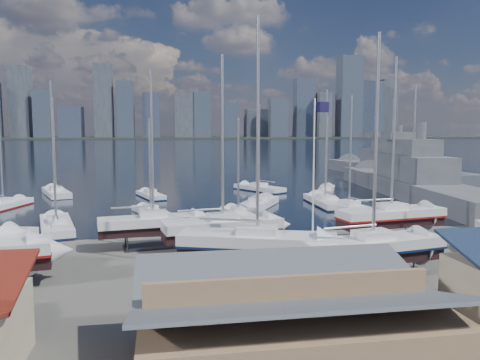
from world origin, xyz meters
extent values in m
plane|color=#605E59|center=(0.00, -10.00, 0.00)|extent=(1400.00, 1400.00, 0.00)
cube|color=#172136|center=(0.00, 300.00, -0.15)|extent=(1400.00, 600.00, 0.40)
cube|color=#2D332D|center=(0.00, 560.00, 1.10)|extent=(1400.00, 80.00, 2.20)
cube|color=#595E66|center=(-168.55, 559.47, 44.11)|extent=(22.49, 24.47, 83.83)
cube|color=#3D4756|center=(-141.97, 552.31, 30.18)|extent=(19.55, 21.83, 55.97)
cube|color=#475166|center=(-111.19, 558.58, 20.77)|extent=(26.03, 30.49, 37.14)
cube|color=#595E66|center=(-70.96, 546.95, 46.02)|extent=(21.60, 16.58, 87.63)
cube|color=#3D4756|center=(-45.38, 548.38, 36.00)|extent=(19.42, 28.42, 67.60)
cube|color=#475166|center=(-15.00, 551.59, 29.25)|extent=(20.24, 23.80, 54.09)
cube|color=#595E66|center=(25.78, 548.33, 29.20)|extent=(24.62, 19.72, 54.00)
cube|color=#3D4756|center=(47.64, 546.55, 30.18)|extent=(20.75, 17.93, 55.97)
cube|color=#475166|center=(84.09, 544.87, 23.71)|extent=(18.36, 16.25, 43.03)
cube|color=#595E66|center=(120.24, 563.78, 20.05)|extent=(28.49, 22.03, 35.69)
cube|color=#3D4756|center=(145.71, 546.00, 26.75)|extent=(23.34, 17.87, 49.11)
cube|color=#475166|center=(184.98, 560.84, 40.18)|extent=(25.35, 19.79, 75.95)
cube|color=#595E66|center=(208.39, 554.33, 31.04)|extent=(17.00, 27.45, 57.67)
cube|color=#3D4756|center=(245.53, 554.25, 55.22)|extent=(29.28, 24.05, 106.04)
cube|color=#475166|center=(277.54, 563.71, 39.40)|extent=(30.82, 28.37, 74.41)
cube|color=#595E66|center=(307.39, 565.54, 40.94)|extent=(21.74, 17.03, 77.48)
cube|color=#8C6B4C|center=(0.00, -26.00, 1.50)|extent=(12.00, 8.00, 3.00)
cube|color=slate|center=(0.00, -26.00, 3.54)|extent=(12.60, 8.40, 1.27)
cube|color=#2D2D33|center=(-5.76, -3.97, 0.08)|extent=(5.29, 3.02, 0.16)
cube|color=black|center=(-5.76, -3.97, 1.56)|extent=(9.33, 3.50, 0.73)
cube|color=silver|center=(-5.76, -3.97, 2.29)|extent=(9.38, 3.88, 0.73)
cube|color=silver|center=(-5.76, -3.97, 2.91)|extent=(2.48, 1.85, 0.50)
cylinder|color=#B2B2B7|center=(-5.76, -3.97, 8.80)|extent=(0.22, 0.22, 12.29)
cube|color=#2D2D33|center=(1.34, -13.10, 0.08)|extent=(6.44, 4.49, 0.16)
cube|color=black|center=(1.34, -13.10, 1.63)|extent=(10.93, 5.94, 0.86)
cube|color=silver|center=(1.34, -13.10, 2.48)|extent=(11.08, 6.37, 0.86)
cube|color=#0B193B|center=(1.34, -13.10, 2.09)|extent=(11.19, 6.43, 0.17)
cube|color=silver|center=(1.34, -13.10, 3.16)|extent=(3.12, 2.58, 0.50)
cylinder|color=#B2B2B7|center=(1.34, -13.10, 10.13)|extent=(0.22, 0.22, 14.43)
cube|color=#2D2D33|center=(-0.19, -6.76, 0.08)|extent=(5.65, 3.27, 0.16)
cube|color=black|center=(-0.19, -6.76, 1.59)|extent=(9.92, 3.84, 0.77)
cube|color=silver|center=(-0.19, -6.76, 2.36)|extent=(9.99, 4.24, 0.77)
cube|color=silver|center=(-0.19, -6.76, 3.00)|extent=(2.65, 2.00, 0.50)
cylinder|color=#B2B2B7|center=(-0.19, -6.76, 9.28)|extent=(0.22, 0.22, 13.07)
cube|color=#2D2D33|center=(8.79, -15.13, 0.08)|extent=(5.80, 3.44, 0.16)
cube|color=black|center=(8.79, -15.13, 1.60)|extent=(10.15, 4.11, 0.79)
cube|color=silver|center=(8.79, -15.13, 2.39)|extent=(10.23, 4.52, 0.79)
cube|color=#0B193B|center=(8.79, -15.13, 2.02)|extent=(10.33, 4.56, 0.16)
cube|color=silver|center=(8.79, -15.13, 3.03)|extent=(2.73, 2.08, 0.50)
cylinder|color=#B2B2B7|center=(8.79, -15.13, 9.46)|extent=(0.22, 0.22, 13.35)
cube|color=#2D2D33|center=(15.66, -4.46, 0.08)|extent=(5.87, 3.35, 0.16)
cube|color=black|center=(15.66, -4.46, 1.60)|extent=(10.35, 3.88, 0.81)
cube|color=silver|center=(15.66, -4.46, 2.41)|extent=(10.41, 4.30, 0.81)
cube|color=maroon|center=(15.66, -4.46, 2.04)|extent=(10.51, 4.35, 0.16)
cube|color=silver|center=(15.66, -4.46, 3.07)|extent=(2.75, 2.05, 0.50)
cylinder|color=#B2B2B7|center=(15.66, -4.46, 9.63)|extent=(0.22, 0.22, 13.64)
cube|color=black|center=(-24.86, 19.21, -0.25)|extent=(4.90, 9.62, 0.75)
cube|color=silver|center=(-24.86, 19.21, 0.50)|extent=(5.28, 9.73, 0.75)
cube|color=maroon|center=(-24.86, 19.21, 0.16)|extent=(5.33, 9.83, 0.15)
cube|color=silver|center=(-24.86, 19.21, 1.13)|extent=(2.20, 2.70, 0.50)
cylinder|color=#B2B2B7|center=(-24.86, 19.21, 7.20)|extent=(0.22, 0.22, 12.66)
cube|color=black|center=(-20.81, 30.70, -0.28)|extent=(5.86, 10.52, 0.82)
cube|color=silver|center=(-20.81, 30.70, 0.54)|extent=(6.27, 10.67, 0.82)
cube|color=silver|center=(-20.81, 30.70, 1.21)|extent=(2.51, 3.02, 0.50)
cylinder|color=#B2B2B7|center=(-20.81, 30.70, 7.91)|extent=(0.22, 0.22, 13.92)
cube|color=black|center=(-15.38, 4.35, -0.28)|extent=(4.87, 10.49, 0.82)
cube|color=silver|center=(-15.38, 4.35, 0.54)|extent=(5.28, 10.59, 0.82)
cube|color=#0B193B|center=(-15.38, 4.35, 0.16)|extent=(5.33, 10.70, 0.16)
cube|color=silver|center=(-15.38, 4.35, 1.20)|extent=(2.29, 2.89, 0.50)
cylinder|color=#B2B2B7|center=(-15.38, 4.35, 7.83)|extent=(0.22, 0.22, 13.77)
cube|color=black|center=(-6.30, 11.70, -0.19)|extent=(4.50, 7.61, 0.60)
cube|color=silver|center=(-6.30, 11.70, 0.41)|extent=(4.79, 7.73, 0.60)
cube|color=silver|center=(-6.30, 11.70, 0.96)|extent=(1.88, 2.21, 0.50)
cylinder|color=#B2B2B7|center=(-6.30, 11.70, 5.77)|extent=(0.22, 0.22, 10.12)
cube|color=black|center=(-6.58, 26.08, -0.21)|extent=(4.33, 8.36, 0.65)
cube|color=silver|center=(-6.58, 26.08, 0.44)|extent=(4.65, 8.46, 0.65)
cube|color=#0B193B|center=(-6.58, 26.08, 0.14)|extent=(4.70, 8.54, 0.13)
cube|color=silver|center=(-6.58, 26.08, 1.02)|extent=(1.92, 2.36, 0.50)
cylinder|color=#B2B2B7|center=(-6.58, 26.08, 6.27)|extent=(0.22, 0.22, 11.00)
cube|color=black|center=(3.65, 8.49, -0.20)|extent=(2.90, 8.04, 0.63)
cube|color=silver|center=(3.65, 8.49, 0.43)|extent=(3.23, 8.08, 0.63)
cube|color=maroon|center=(3.65, 8.49, 0.14)|extent=(3.26, 8.16, 0.13)
cube|color=silver|center=(3.65, 8.49, 0.99)|extent=(1.57, 2.12, 0.50)
cylinder|color=#B2B2B7|center=(3.65, 8.49, 6.05)|extent=(0.22, 0.22, 10.61)
cube|color=black|center=(7.16, 14.37, -0.28)|extent=(7.19, 10.27, 0.83)
cube|color=silver|center=(7.16, 14.37, 0.55)|extent=(7.57, 10.48, 0.83)
cube|color=silver|center=(7.16, 14.37, 1.21)|extent=(2.78, 3.11, 0.50)
cylinder|color=#B2B2B7|center=(7.16, 14.37, 7.97)|extent=(0.22, 0.22, 14.01)
cube|color=black|center=(10.90, 30.97, -0.26)|extent=(7.08, 9.61, 0.79)
cube|color=silver|center=(10.90, 30.97, 0.52)|extent=(7.43, 9.83, 0.79)
cube|color=#0B193B|center=(10.90, 30.97, 0.16)|extent=(7.51, 9.93, 0.16)
cube|color=silver|center=(10.90, 30.97, 1.16)|extent=(2.68, 2.95, 0.50)
cylinder|color=#B2B2B7|center=(10.90, 30.97, 7.54)|extent=(0.22, 0.22, 13.26)
cube|color=black|center=(17.66, 9.83, -0.26)|extent=(4.27, 10.06, 0.78)
cube|color=silver|center=(17.66, 9.83, 0.52)|extent=(4.67, 10.14, 0.78)
cube|color=silver|center=(17.66, 9.83, 1.16)|extent=(2.11, 2.73, 0.50)
cylinder|color=#B2B2B7|center=(17.66, 9.83, 7.52)|extent=(0.22, 0.22, 13.22)
cube|color=black|center=(16.42, 14.94, -0.29)|extent=(2.76, 10.60, 0.84)
cube|color=silver|center=(16.42, 14.94, 0.56)|extent=(3.20, 10.61, 0.84)
cube|color=#0B193B|center=(16.42, 14.94, 0.17)|extent=(3.23, 10.71, 0.17)
cube|color=silver|center=(16.42, 14.94, 1.23)|extent=(1.83, 2.68, 0.50)
cylinder|color=#B2B2B7|center=(16.42, 14.94, 8.09)|extent=(0.22, 0.22, 14.23)
cube|color=black|center=(21.25, 27.59, -0.22)|extent=(5.23, 8.52, 0.67)
cube|color=silver|center=(21.25, 27.59, 0.45)|extent=(5.55, 8.66, 0.67)
cube|color=maroon|center=(21.25, 27.59, 0.14)|extent=(5.61, 8.75, 0.13)
cube|color=silver|center=(21.25, 27.59, 1.04)|extent=(2.14, 2.50, 0.50)
cylinder|color=#B2B2B7|center=(21.25, 27.59, 6.48)|extent=(0.22, 0.22, 11.37)
cube|color=slate|center=(32.75, 21.62, 0.48)|extent=(13.05, 48.54, 4.32)
cube|color=slate|center=(32.75, 21.62, 4.44)|extent=(8.00, 17.38, 3.60)
cube|color=slate|center=(32.75, 21.62, 7.44)|extent=(5.66, 10.06, 2.40)
cube|color=slate|center=(33.29, 26.39, 9.14)|extent=(5.88, 5.38, 1.20)
cylinder|color=#B2B2B7|center=(32.75, 21.62, 12.64)|extent=(0.30, 0.30, 8.00)
cube|color=slate|center=(43.37, 48.49, 0.47)|extent=(10.97, 47.10, 4.20)
cube|color=slate|center=(43.37, 48.49, 4.37)|extent=(7.19, 16.74, 3.60)
cube|color=slate|center=(43.37, 48.49, 7.37)|extent=(5.17, 9.65, 2.40)
cube|color=slate|center=(43.02, 53.14, 9.07)|extent=(5.56, 5.05, 1.20)
cylinder|color=#B2B2B7|center=(43.37, 48.49, 12.57)|extent=(0.30, 0.30, 8.00)
imported|color=gray|center=(-2.32, -20.83, 0.77)|extent=(4.78, 2.02, 1.53)
imported|color=gray|center=(7.74, -18.67, 0.73)|extent=(4.27, 5.80, 1.47)
imported|color=gray|center=(8.68, -19.50, 0.74)|extent=(3.32, 5.43, 1.47)
cylinder|color=white|center=(5.35, -12.88, 6.05)|extent=(0.12, 0.12, 12.11)
cube|color=#1A1543|center=(5.85, -12.88, 11.50)|extent=(1.01, 0.05, 0.71)
camera|label=1|loc=(-5.12, -43.71, 9.88)|focal=35.00mm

